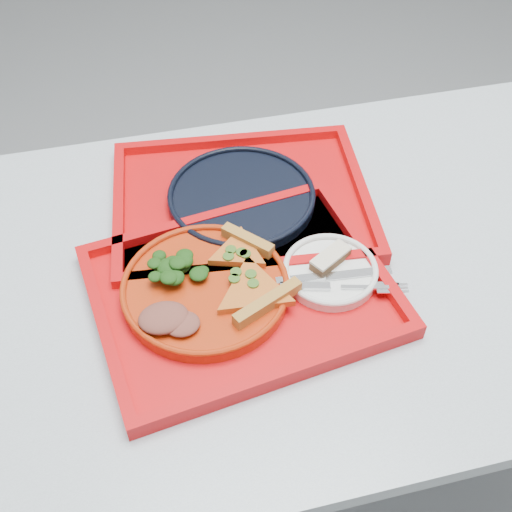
# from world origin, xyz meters

# --- Properties ---
(ground) EXTENTS (10.00, 10.00, 0.00)m
(ground) POSITION_xyz_m (0.00, 0.00, 0.00)
(ground) COLOR gray
(ground) RESTS_ON ground
(table) EXTENTS (1.60, 0.80, 0.75)m
(table) POSITION_xyz_m (0.00, 0.00, 0.68)
(table) COLOR #9BA4AE
(table) RESTS_ON ground
(tray_main) EXTENTS (0.49, 0.41, 0.01)m
(tray_main) POSITION_xyz_m (-0.22, -0.05, 0.76)
(tray_main) COLOR red
(tray_main) RESTS_ON table
(tray_far) EXTENTS (0.48, 0.40, 0.01)m
(tray_far) POSITION_xyz_m (-0.17, 0.15, 0.76)
(tray_far) COLOR red
(tray_far) RESTS_ON table
(dinner_plate) EXTENTS (0.26, 0.26, 0.02)m
(dinner_plate) POSITION_xyz_m (-0.27, -0.04, 0.77)
(dinner_plate) COLOR #AE2B0B
(dinner_plate) RESTS_ON tray_main
(side_plate) EXTENTS (0.15, 0.15, 0.01)m
(side_plate) POSITION_xyz_m (-0.07, -0.05, 0.77)
(side_plate) COLOR white
(side_plate) RESTS_ON tray_main
(navy_plate) EXTENTS (0.26, 0.26, 0.02)m
(navy_plate) POSITION_xyz_m (-0.17, 0.15, 0.77)
(navy_plate) COLOR black
(navy_plate) RESTS_ON tray_far
(pizza_slice_a) EXTENTS (0.16, 0.17, 0.02)m
(pizza_slice_a) POSITION_xyz_m (-0.20, -0.07, 0.79)
(pizza_slice_a) COLOR orange
(pizza_slice_a) RESTS_ON dinner_plate
(pizza_slice_b) EXTENTS (0.14, 0.14, 0.02)m
(pizza_slice_b) POSITION_xyz_m (-0.21, 0.01, 0.79)
(pizza_slice_b) COLOR orange
(pizza_slice_b) RESTS_ON dinner_plate
(salad_heap) EXTENTS (0.09, 0.08, 0.04)m
(salad_heap) POSITION_xyz_m (-0.31, -0.00, 0.80)
(salad_heap) COLOR black
(salad_heap) RESTS_ON dinner_plate
(meat_portion) EXTENTS (0.07, 0.06, 0.02)m
(meat_portion) POSITION_xyz_m (-0.34, -0.10, 0.79)
(meat_portion) COLOR brown
(meat_portion) RESTS_ON dinner_plate
(dessert_bar) EXTENTS (0.07, 0.06, 0.02)m
(dessert_bar) POSITION_xyz_m (-0.07, -0.04, 0.79)
(dessert_bar) COLOR #482618
(dessert_bar) RESTS_ON side_plate
(knife) EXTENTS (0.19, 0.03, 0.01)m
(knife) POSITION_xyz_m (-0.07, -0.07, 0.78)
(knife) COLOR silver
(knife) RESTS_ON side_plate
(fork) EXTENTS (0.18, 0.07, 0.01)m
(fork) POSITION_xyz_m (-0.07, -0.09, 0.78)
(fork) COLOR silver
(fork) RESTS_ON side_plate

